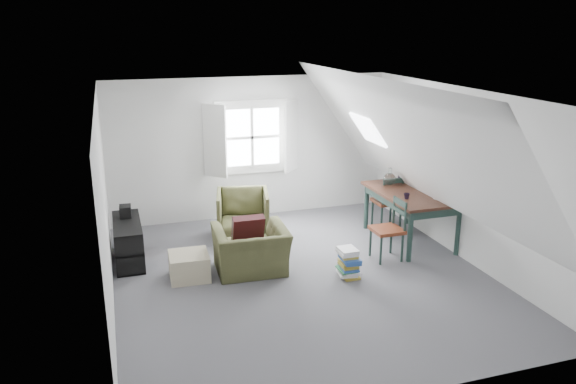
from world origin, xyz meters
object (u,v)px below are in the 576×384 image
object	(u,v)px
armchair_near	(251,271)
dining_chair_far	(388,201)
media_shelf	(129,244)
dining_table	(411,198)
magazine_stack	(349,263)
ottoman	(189,266)
armchair_far	(243,236)
dining_chair_near	(389,229)

from	to	relation	value
armchair_near	dining_chair_far	distance (m)	2.88
media_shelf	dining_table	bearing A→B (deg)	-11.79
armchair_near	magazine_stack	distance (m)	1.38
dining_chair_far	media_shelf	world-z (taller)	dining_chair_far
ottoman	media_shelf	bearing A→B (deg)	132.40
armchair_near	armchair_far	distance (m)	1.40
dining_table	dining_chair_near	distance (m)	0.88
armchair_far	magazine_stack	distance (m)	2.22
dining_chair_far	magazine_stack	size ratio (longest dim) A/B	2.24
armchair_far	dining_table	bearing A→B (deg)	-9.74
dining_table	media_shelf	size ratio (longest dim) A/B	1.40
media_shelf	magazine_stack	size ratio (longest dim) A/B	2.85
armchair_far	dining_chair_far	world-z (taller)	dining_chair_far
armchair_far	dining_chair_far	bearing A→B (deg)	3.71
dining_chair_far	dining_chair_near	size ratio (longest dim) A/B	1.02
ottoman	magazine_stack	size ratio (longest dim) A/B	1.29
armchair_far	magazine_stack	size ratio (longest dim) A/B	2.06
armchair_far	ottoman	size ratio (longest dim) A/B	1.61
media_shelf	magazine_stack	world-z (taller)	media_shelf
ottoman	dining_chair_far	size ratio (longest dim) A/B	0.57
ottoman	armchair_near	bearing A→B (deg)	-4.21
armchair_far	dining_chair_near	world-z (taller)	dining_chair_near
armchair_near	dining_table	size ratio (longest dim) A/B	0.61
ottoman	dining_chair_far	world-z (taller)	dining_chair_far
media_shelf	magazine_stack	distance (m)	3.21
dining_chair_far	dining_chair_near	bearing A→B (deg)	68.63
dining_table	magazine_stack	xyz separation A→B (m)	(-1.46, -0.95, -0.51)
dining_table	dining_chair_far	size ratio (longest dim) A/B	1.78
armchair_far	media_shelf	distance (m)	1.92
armchair_near	media_shelf	size ratio (longest dim) A/B	0.85
dining_chair_near	media_shelf	xyz separation A→B (m)	(-3.68, 1.07, -0.20)
armchair_near	magazine_stack	world-z (taller)	magazine_stack
dining_chair_far	media_shelf	xyz separation A→B (m)	(-4.27, -0.12, -0.21)
dining_table	media_shelf	distance (m)	4.38
ottoman	magazine_stack	distance (m)	2.19
ottoman	magazine_stack	world-z (taller)	magazine_stack
armchair_far	dining_table	distance (m)	2.78
armchair_near	media_shelf	distance (m)	1.87
dining_chair_far	magazine_stack	distance (m)	2.14
armchair_far	magazine_stack	bearing A→B (deg)	-50.01
dining_chair_far	magazine_stack	world-z (taller)	dining_chair_far
ottoman	dining_chair_near	world-z (taller)	dining_chair_near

